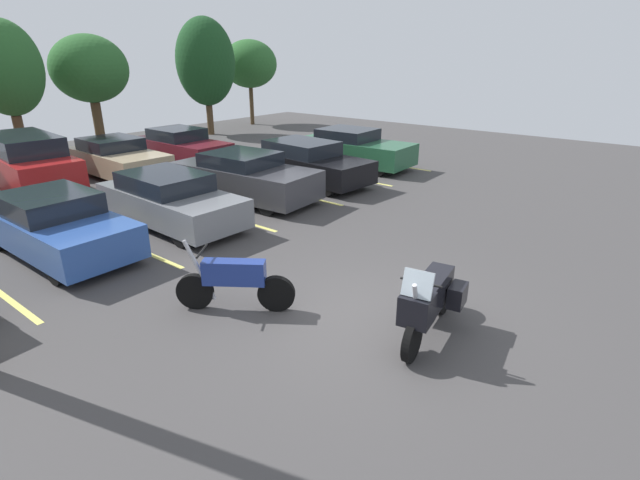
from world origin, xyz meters
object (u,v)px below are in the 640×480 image
Objects in this scene: motorcycle_touring at (429,300)px; car_charcoal at (244,177)px; car_grey at (170,200)px; car_far_maroon at (180,146)px; motorcycle_second at (234,281)px; car_green at (353,148)px; car_black at (308,163)px; car_blue at (58,226)px; car_far_tan at (117,158)px; car_far_red at (28,164)px.

car_charcoal reaches higher than motorcycle_touring.
car_grey is 0.99× the size of car_far_maroon.
motorcycle_second is 11.88m from car_green.
car_black is 1.03× the size of car_far_maroon.
car_black reaches higher than car_blue.
car_grey is at bearing -179.71° from car_black.
car_blue is at bearing 104.48° from motorcycle_touring.
car_blue is 5.64m from car_charcoal.
car_green is 7.09m from car_far_maroon.
motorcycle_touring is at bearing -100.84° from car_far_tan.
car_charcoal is 5.89m from car_far_tan.
car_far_tan is at bearing -176.81° from car_far_maroon.
car_far_tan is (1.96, 6.05, -0.01)m from car_grey.
motorcycle_touring is 0.51× the size of car_far_tan.
car_charcoal is (4.88, 4.98, 0.15)m from motorcycle_second.
car_charcoal is 1.03× the size of car_black.
car_blue is (-0.75, 5.00, 0.12)m from motorcycle_second.
car_far_maroon is at bearing 57.95° from motorcycle_second.
car_far_tan is (2.88, -0.31, -0.25)m from car_far_red.
motorcycle_touring is 3.35m from motorcycle_second.
car_far_maroon reaches higher than car_grey.
motorcycle_touring and car_black have the same top height.
motorcycle_second is at bearing -134.41° from car_charcoal.
motorcycle_touring is at bearing -89.11° from car_far_red.
motorcycle_second is at bearing 113.39° from motorcycle_touring.
car_blue is at bearing 175.00° from car_grey.
car_blue is 0.87× the size of car_far_red.
car_black is 0.96× the size of car_far_red.
car_far_red is at bearing 90.89° from motorcycle_touring.
motorcycle_second is 0.37× the size of car_far_red.
car_far_red reaches higher than car_far_maroon.
car_grey is at bearing -81.78° from car_far_red.
car_grey is at bearing -107.93° from car_far_tan.
car_charcoal reaches higher than car_far_tan.
car_black reaches higher than car_far_maroon.
car_blue is 0.93× the size of car_far_maroon.
car_charcoal is (3.55, 8.06, 0.04)m from motorcycle_touring.
car_black is at bearing -1.47° from car_blue.
car_far_tan is at bearing -6.13° from car_far_red.
car_grey is 5.63m from car_black.
car_far_red is at bearing 135.97° from car_black.
car_blue is at bearing 178.53° from car_black.
car_green reaches higher than car_charcoal.
motorcycle_second is 12.94m from car_far_maroon.
car_charcoal is (2.86, 0.23, 0.03)m from car_grey.
car_charcoal is 1.02× the size of car_green.
motorcycle_second is 5.05m from car_blue.
car_green is at bearing 0.21° from car_blue.
car_far_tan is (3.99, 10.81, 0.12)m from motorcycle_second.
car_black is 7.06m from car_far_tan.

